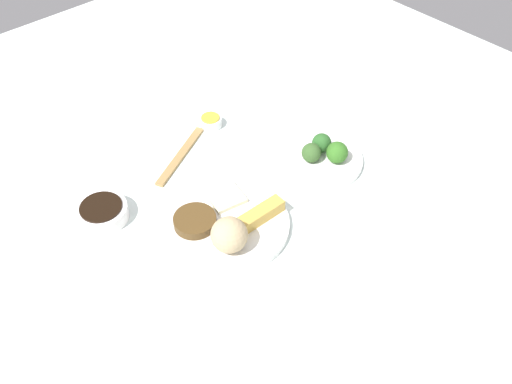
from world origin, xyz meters
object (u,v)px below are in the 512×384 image
sauce_ramekin_hot_mustard (211,122)px  chopsticks_pair (181,156)px  broccoli_plate (317,160)px  soy_sauce_bowl (102,213)px  main_plate (228,224)px

sauce_ramekin_hot_mustard → chopsticks_pair: (0.04, -0.13, -0.01)m
broccoli_plate → soy_sauce_bowl: 0.52m
broccoli_plate → chopsticks_pair: size_ratio=1.02×
broccoli_plate → chopsticks_pair: (-0.24, -0.23, -0.00)m
main_plate → broccoli_plate: size_ratio=1.18×
broccoli_plate → soy_sauce_bowl: bearing=-111.5°
chopsticks_pair → broccoli_plate: bearing=44.6°
chopsticks_pair → sauce_ramekin_hot_mustard: bearing=108.7°
main_plate → chopsticks_pair: (-0.25, 0.06, -0.00)m
main_plate → soy_sauce_bowl: size_ratio=2.38×
main_plate → soy_sauce_bowl: soy_sauce_bowl is taller
broccoli_plate → main_plate: bearing=-87.2°
sauce_ramekin_hot_mustard → chopsticks_pair: 0.14m
soy_sauce_bowl → sauce_ramekin_hot_mustard: (-0.09, 0.38, -0.00)m
sauce_ramekin_hot_mustard → chopsticks_pair: bearing=-71.3°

